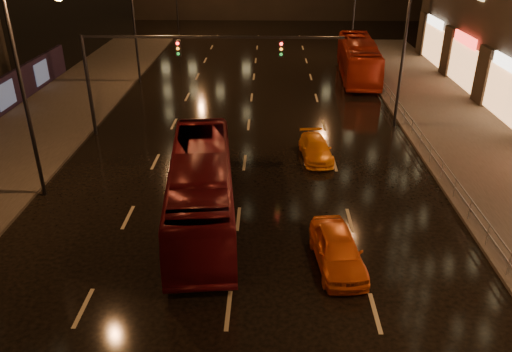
# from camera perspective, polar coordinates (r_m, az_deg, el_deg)

# --- Properties ---
(ground) EXTENTS (140.00, 140.00, 0.00)m
(ground) POSITION_cam_1_polar(r_m,az_deg,el_deg) (31.46, -0.99, 4.60)
(ground) COLOR black
(ground) RESTS_ON ground
(sidewalk_right) EXTENTS (7.00, 70.00, 0.15)m
(sidewalk_right) POSITION_cam_1_polar(r_m,az_deg,el_deg) (29.48, 25.80, 0.42)
(sidewalk_right) COLOR #38332D
(sidewalk_right) RESTS_ON ground
(traffic_signal) EXTENTS (15.31, 0.32, 6.20)m
(traffic_signal) POSITION_cam_1_polar(r_m,az_deg,el_deg) (30.66, -10.80, 12.86)
(traffic_signal) COLOR black
(traffic_signal) RESTS_ON ground
(railing_right) EXTENTS (0.05, 56.00, 1.00)m
(railing_right) POSITION_cam_1_polar(r_m,az_deg,el_deg) (30.57, 18.37, 4.36)
(railing_right) COLOR #99999E
(railing_right) RESTS_ON sidewalk_right
(bus_red) EXTENTS (3.79, 11.34, 3.10)m
(bus_red) POSITION_cam_1_polar(r_m,az_deg,el_deg) (21.91, -6.27, -1.33)
(bus_red) COLOR #510B12
(bus_red) RESTS_ON ground
(bus_curb) EXTENTS (3.41, 11.84, 3.26)m
(bus_curb) POSITION_cam_1_polar(r_m,az_deg,el_deg) (45.01, 11.59, 12.99)
(bus_curb) COLOR #9D210F
(bus_curb) RESTS_ON ground
(taxi_near) EXTENTS (2.12, 4.33, 1.42)m
(taxi_near) POSITION_cam_1_polar(r_m,az_deg,el_deg) (19.49, 9.31, -8.28)
(taxi_near) COLOR #DD5D14
(taxi_near) RESTS_ON ground
(taxi_far) EXTENTS (1.90, 4.01, 1.13)m
(taxi_far) POSITION_cam_1_polar(r_m,az_deg,el_deg) (28.34, 6.85, 3.11)
(taxi_far) COLOR orange
(taxi_far) RESTS_ON ground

